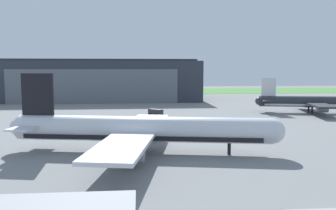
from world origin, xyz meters
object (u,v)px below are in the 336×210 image
at_px(airliner_near_left, 142,130).
at_px(pushback_tractor, 156,112).
at_px(maintenance_hangar, 99,80).
at_px(airliner_far_left, 315,102).

xyz_separation_m(airliner_near_left, pushback_tractor, (4.63, 45.02, -2.63)).
bearing_deg(maintenance_hangar, pushback_tractor, -68.91).
xyz_separation_m(airliner_far_left, pushback_tractor, (-52.41, -3.89, -2.30)).
bearing_deg(airliner_far_left, pushback_tractor, -175.76).
relative_size(maintenance_hangar, airliner_far_left, 2.44).
height_order(maintenance_hangar, airliner_far_left, maintenance_hangar).
xyz_separation_m(maintenance_hangar, pushback_tractor, (23.98, -62.18, -7.78)).
distance_m(maintenance_hangar, airliner_far_left, 96.25).
height_order(maintenance_hangar, pushback_tractor, maintenance_hangar).
xyz_separation_m(maintenance_hangar, airliner_far_left, (76.39, -58.29, -5.48)).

